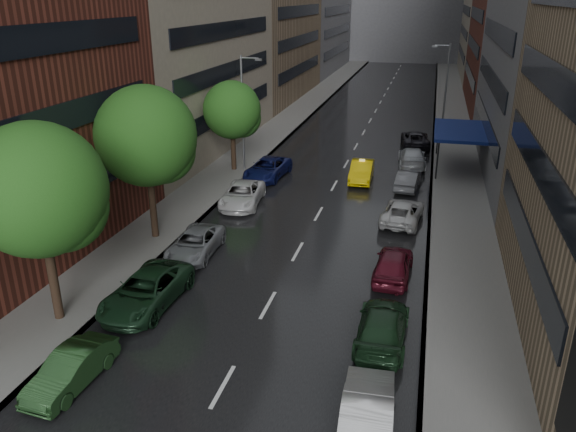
# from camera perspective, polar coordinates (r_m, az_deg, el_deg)

# --- Properties ---
(road) EXTENTS (14.00, 140.00, 0.01)m
(road) POSITION_cam_1_polar(r_m,az_deg,el_deg) (63.57, 8.14, 9.20)
(road) COLOR black
(road) RESTS_ON ground
(sidewalk_left) EXTENTS (4.00, 140.00, 0.15)m
(sidewalk_left) POSITION_cam_1_polar(r_m,az_deg,el_deg) (65.09, 0.15, 9.77)
(sidewalk_left) COLOR gray
(sidewalk_left) RESTS_ON ground
(sidewalk_right) EXTENTS (4.00, 140.00, 0.15)m
(sidewalk_right) POSITION_cam_1_polar(r_m,az_deg,el_deg) (63.27, 16.35, 8.56)
(sidewalk_right) COLOR gray
(sidewalk_right) RESTS_ON ground
(tree_near) EXTENTS (5.58, 5.58, 8.90)m
(tree_near) POSITION_cam_1_polar(r_m,az_deg,el_deg) (24.84, -24.08, 2.41)
(tree_near) COLOR #382619
(tree_near) RESTS_ON ground
(tree_mid) EXTENTS (5.63, 5.63, 8.98)m
(tree_mid) POSITION_cam_1_polar(r_m,az_deg,el_deg) (32.28, -14.21, 7.86)
(tree_mid) COLOR #382619
(tree_mid) RESTS_ON ground
(tree_far) EXTENTS (4.56, 4.56, 7.27)m
(tree_far) POSITION_cam_1_polar(r_m,az_deg,el_deg) (45.04, -5.72, 10.66)
(tree_far) COLOR #382619
(tree_far) RESTS_ON ground
(taxi) EXTENTS (1.78, 4.73, 1.54)m
(taxi) POSITION_cam_1_polar(r_m,az_deg,el_deg) (43.70, 7.49, 4.56)
(taxi) COLOR yellow
(taxi) RESTS_ON ground
(parked_cars_left) EXTENTS (2.98, 30.85, 1.56)m
(parked_cars_left) POSITION_cam_1_polar(r_m,az_deg,el_deg) (33.74, -7.54, -0.74)
(parked_cars_left) COLOR #1C3C1B
(parked_cars_left) RESTS_ON ground
(parked_cars_right) EXTENTS (3.01, 43.51, 1.56)m
(parked_cars_right) POSITION_cam_1_polar(r_m,az_deg,el_deg) (37.44, 11.70, 1.29)
(parked_cars_right) COLOR silver
(parked_cars_right) RESTS_ON ground
(street_lamp_left) EXTENTS (1.74, 0.22, 9.00)m
(street_lamp_left) POSITION_cam_1_polar(r_m,az_deg,el_deg) (44.96, -4.55, 10.57)
(street_lamp_left) COLOR gray
(street_lamp_left) RESTS_ON sidewalk_left
(street_lamp_right) EXTENTS (1.74, 0.22, 9.00)m
(street_lamp_right) POSITION_cam_1_polar(r_m,az_deg,el_deg) (57.44, 15.65, 12.28)
(street_lamp_right) COLOR gray
(street_lamp_right) RESTS_ON sidewalk_right
(awning) EXTENTS (4.00, 8.00, 3.12)m
(awning) POSITION_cam_1_polar(r_m,az_deg,el_deg) (47.98, 17.04, 8.26)
(awning) COLOR navy
(awning) RESTS_ON sidewalk_right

